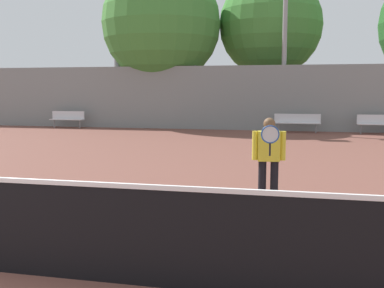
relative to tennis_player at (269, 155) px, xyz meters
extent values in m
cylinder|color=black|center=(-0.11, 0.00, -0.48)|extent=(0.14, 0.14, 0.76)
cylinder|color=black|center=(0.10, 0.02, -0.48)|extent=(0.14, 0.14, 0.76)
cube|color=yellow|center=(0.00, 0.01, 0.16)|extent=(0.40, 0.24, 0.52)
cylinder|color=yellow|center=(-0.24, -0.02, 0.17)|extent=(0.10, 0.10, 0.51)
cylinder|color=yellow|center=(0.24, 0.04, 0.17)|extent=(0.10, 0.10, 0.51)
sphere|color=brown|center=(0.00, 0.01, 0.56)|extent=(0.20, 0.20, 0.20)
cylinder|color=black|center=(0.03, -0.27, 0.14)|extent=(0.03, 0.03, 0.22)
torus|color=#28519E|center=(0.03, -0.27, 0.40)|extent=(0.31, 0.06, 0.31)
cylinder|color=silver|center=(0.03, -0.27, 0.40)|extent=(0.27, 0.04, 0.27)
cube|color=silver|center=(4.14, 13.42, -0.42)|extent=(1.68, 0.40, 0.04)
cylinder|color=gray|center=(3.47, 13.42, -0.65)|extent=(0.06, 0.06, 0.42)
cube|color=silver|center=(4.14, 13.60, -0.20)|extent=(1.68, 0.04, 0.40)
cube|color=silver|center=(-10.98, 13.42, -0.42)|extent=(1.80, 0.40, 0.04)
cylinder|color=gray|center=(-11.70, 13.42, -0.65)|extent=(0.06, 0.06, 0.42)
cylinder|color=gray|center=(-10.26, 13.42, -0.65)|extent=(0.06, 0.06, 0.42)
cube|color=silver|center=(-10.98, 13.60, -0.20)|extent=(1.80, 0.04, 0.40)
cube|color=silver|center=(0.67, 13.42, -0.42)|extent=(2.11, 0.40, 0.04)
cylinder|color=gray|center=(-0.18, 13.42, -0.65)|extent=(0.06, 0.06, 0.42)
cylinder|color=gray|center=(1.51, 13.42, -0.65)|extent=(0.06, 0.06, 0.42)
cube|color=silver|center=(0.67, 13.60, -0.20)|extent=(2.11, 0.04, 0.40)
cylinder|color=#939399|center=(-4.60, 15.15, 3.87)|extent=(0.21, 0.21, 9.46)
cylinder|color=#939399|center=(-0.02, 14.76, 3.59)|extent=(0.23, 0.23, 8.91)
cylinder|color=#939399|center=(-8.84, 15.17, 4.86)|extent=(0.31, 0.31, 11.43)
cube|color=gray|center=(-3.28, 14.22, 0.72)|extent=(30.83, 0.06, 3.16)
cylinder|color=brown|center=(-6.57, 15.95, 0.61)|extent=(0.55, 0.55, 2.94)
sphere|color=#428438|center=(-6.57, 15.95, 4.63)|extent=(6.38, 6.38, 6.38)
cylinder|color=brown|center=(-0.87, 18.06, 0.78)|extent=(0.42, 0.42, 3.28)
sphere|color=#428438|center=(-0.87, 18.06, 4.70)|extent=(5.71, 5.71, 5.71)
camera|label=1|loc=(0.35, -7.87, 1.16)|focal=42.00mm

